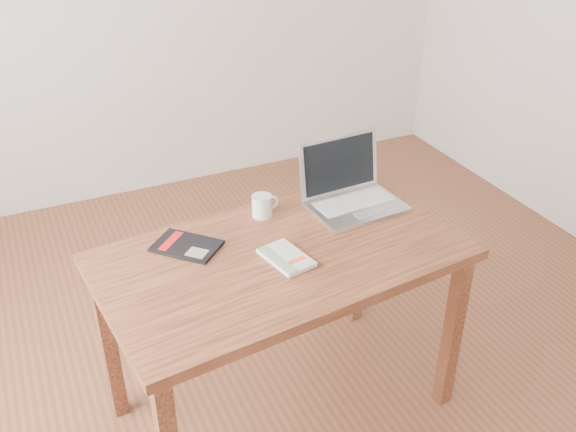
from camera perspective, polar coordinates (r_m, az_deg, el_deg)
name	(u,v)px	position (r m, az deg, el deg)	size (l,w,h in m)	color
room	(267,76)	(2.03, -1.90, 12.32)	(4.04, 4.04, 2.70)	brown
desk	(282,273)	(2.28, -0.51, -5.06)	(1.33, 0.85, 0.75)	#592E1A
white_guidebook	(286,258)	(2.19, -0.16, -3.73)	(0.15, 0.21, 0.02)	beige
black_guidebook	(187,246)	(2.28, -9.00, -2.64)	(0.26, 0.27, 0.01)	black
laptop	(350,191)	(2.51, 5.58, 2.19)	(0.37, 0.30, 0.25)	silver
coffee_mug	(263,205)	(2.42, -2.27, 0.96)	(0.11, 0.08, 0.08)	white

